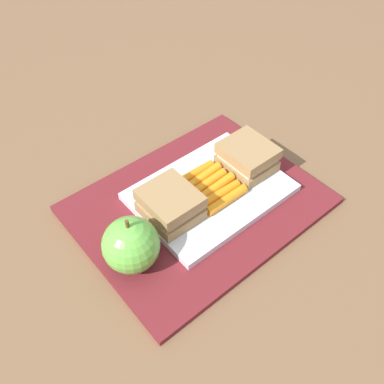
% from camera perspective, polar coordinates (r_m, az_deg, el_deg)
% --- Properties ---
extents(ground_plane, '(2.40, 2.40, 0.00)m').
position_cam_1_polar(ground_plane, '(0.66, 0.83, -1.96)').
color(ground_plane, brown).
extents(lunchbag_mat, '(0.36, 0.28, 0.01)m').
position_cam_1_polar(lunchbag_mat, '(0.66, 0.84, -1.67)').
color(lunchbag_mat, maroon).
rests_on(lunchbag_mat, ground_plane).
extents(food_tray, '(0.23, 0.17, 0.01)m').
position_cam_1_polar(food_tray, '(0.66, 2.50, 0.01)').
color(food_tray, white).
rests_on(food_tray, lunchbag_mat).
extents(sandwich_half_left, '(0.07, 0.08, 0.04)m').
position_cam_1_polar(sandwich_half_left, '(0.68, 7.50, 4.71)').
color(sandwich_half_left, '#9E7A4C').
rests_on(sandwich_half_left, food_tray).
extents(sandwich_half_right, '(0.07, 0.08, 0.04)m').
position_cam_1_polar(sandwich_half_right, '(0.61, -2.94, -1.68)').
color(sandwich_half_right, '#9E7A4C').
rests_on(sandwich_half_right, food_tray).
extents(carrot_sticks_bundle, '(0.08, 0.09, 0.02)m').
position_cam_1_polar(carrot_sticks_bundle, '(0.65, 2.49, 0.81)').
color(carrot_sticks_bundle, orange).
rests_on(carrot_sticks_bundle, food_tray).
extents(apple, '(0.08, 0.08, 0.09)m').
position_cam_1_polar(apple, '(0.56, -8.24, -7.07)').
color(apple, '#66B742').
rests_on(apple, lunchbag_mat).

